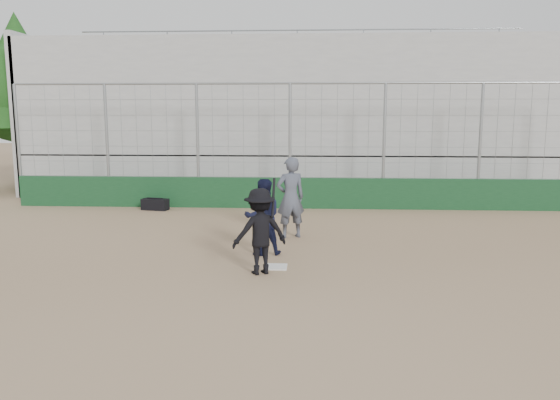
# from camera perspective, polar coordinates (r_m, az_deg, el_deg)

# --- Properties ---
(ground) EXTENTS (90.00, 90.00, 0.00)m
(ground) POSITION_cam_1_polar(r_m,az_deg,el_deg) (11.03, -0.42, -7.06)
(ground) COLOR brown
(ground) RESTS_ON ground
(home_plate) EXTENTS (0.44, 0.44, 0.02)m
(home_plate) POSITION_cam_1_polar(r_m,az_deg,el_deg) (11.03, -0.42, -7.00)
(home_plate) COLOR white
(home_plate) RESTS_ON ground
(backstop) EXTENTS (18.10, 0.25, 4.04)m
(backstop) POSITION_cam_1_polar(r_m,az_deg,el_deg) (17.72, 1.04, 2.22)
(backstop) COLOR #12381C
(backstop) RESTS_ON ground
(bleachers) EXTENTS (20.25, 6.70, 6.98)m
(bleachers) POSITION_cam_1_polar(r_m,az_deg,el_deg) (22.54, 1.55, 8.69)
(bleachers) COLOR #9E9E9E
(bleachers) RESTS_ON ground
(tree_left) EXTENTS (4.48, 4.48, 7.00)m
(tree_left) POSITION_cam_1_polar(r_m,az_deg,el_deg) (24.57, -25.65, 11.27)
(tree_left) COLOR #332112
(tree_left) RESTS_ON ground
(batter_at_plate) EXTENTS (1.23, 0.99, 1.82)m
(batter_at_plate) POSITION_cam_1_polar(r_m,az_deg,el_deg) (10.45, -2.12, -3.28)
(batter_at_plate) COLOR black
(batter_at_plate) RESTS_ON ground
(catcher_crouched) EXTENTS (0.93, 0.79, 1.13)m
(catcher_crouched) POSITION_cam_1_polar(r_m,az_deg,el_deg) (11.86, -1.79, -3.11)
(catcher_crouched) COLOR black
(catcher_crouched) RESTS_ON ground
(umpire) EXTENTS (0.86, 0.72, 1.81)m
(umpire) POSITION_cam_1_polar(r_m,az_deg,el_deg) (13.47, 1.10, -0.17)
(umpire) COLOR #484D5B
(umpire) RESTS_ON ground
(equipment_bag) EXTENTS (0.90, 0.53, 0.40)m
(equipment_bag) POSITION_cam_1_polar(r_m,az_deg,el_deg) (17.91, -12.92, -0.44)
(equipment_bag) COLOR black
(equipment_bag) RESTS_ON ground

